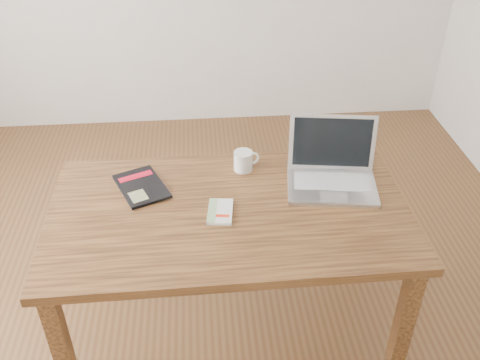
{
  "coord_description": "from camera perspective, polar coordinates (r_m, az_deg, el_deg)",
  "views": [
    {
      "loc": [
        0.06,
        -1.9,
        2.11
      ],
      "look_at": [
        0.21,
        -0.11,
        0.85
      ],
      "focal_mm": 40.0,
      "sensor_mm": 36.0,
      "label": 1
    }
  ],
  "objects": [
    {
      "name": "white_guidebook",
      "position": [
        2.17,
        -2.14,
        -3.4
      ],
      "size": [
        0.12,
        0.17,
        0.01
      ],
      "rotation": [
        0.0,
        0.0,
        -0.12
      ],
      "color": "silver",
      "rests_on": "desk"
    },
    {
      "name": "room",
      "position": [
        2.05,
        -8.39,
        13.14
      ],
      "size": [
        4.04,
        4.04,
        2.7
      ],
      "color": "#53351C",
      "rests_on": "ground"
    },
    {
      "name": "black_guidebook",
      "position": [
        2.35,
        -10.47,
        -0.67
      ],
      "size": [
        0.27,
        0.32,
        0.01
      ],
      "rotation": [
        0.0,
        0.0,
        0.41
      ],
      "color": "black",
      "rests_on": "desk"
    },
    {
      "name": "coffee_mug",
      "position": [
        2.41,
        0.41,
        2.11
      ],
      "size": [
        0.12,
        0.09,
        0.09
      ],
      "rotation": [
        0.0,
        0.0,
        0.33
      ],
      "color": "white",
      "rests_on": "desk"
    },
    {
      "name": "desk",
      "position": [
        2.25,
        -1.14,
        -4.89
      ],
      "size": [
        1.49,
        0.86,
        0.75
      ],
      "rotation": [
        0.0,
        0.0,
        0.01
      ],
      "color": "#4F3018",
      "rests_on": "ground"
    },
    {
      "name": "laptop",
      "position": [
        2.36,
        9.79,
        0.98
      ],
      "size": [
        0.42,
        0.36,
        0.27
      ],
      "rotation": [
        0.0,
        0.0,
        -0.15
      ],
      "color": "silver",
      "rests_on": "desk"
    }
  ]
}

